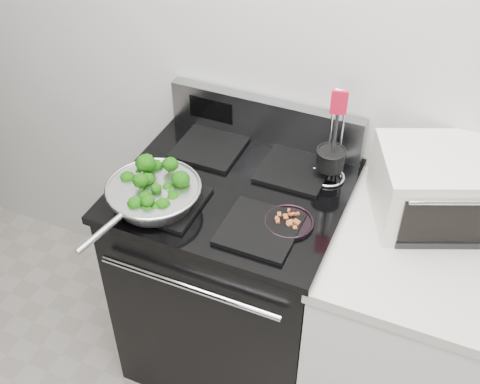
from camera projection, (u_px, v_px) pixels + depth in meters
The scene contains 8 objects.
back_wall at pixel (355, 57), 2.00m from camera, with size 4.00×0.02×2.70m, color silver.
gas_range at pixel (234, 274), 2.41m from camera, with size 0.79×0.69×1.13m.
counter at pixel (403, 335), 2.22m from camera, with size 0.62×0.68×0.92m.
skillet at pixel (153, 194), 2.00m from camera, with size 0.32×0.51×0.07m.
broccoli_pile at pixel (153, 189), 1.99m from camera, with size 0.25×0.25×0.09m, color black, non-canonical shape.
bacon_plate at pixel (289, 220), 1.95m from camera, with size 0.16×0.16×0.04m.
utensil_holder at pixel (330, 163), 2.10m from camera, with size 0.12×0.12×0.37m.
toaster_oven at pixel (443, 187), 1.96m from camera, with size 0.51×0.46×0.24m.
Camera 1 is at (0.36, -0.07, 2.30)m, focal length 45.00 mm.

